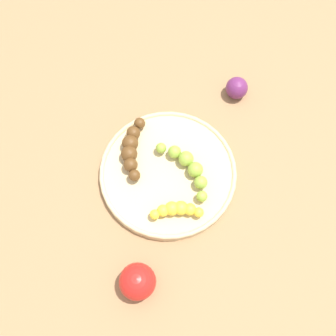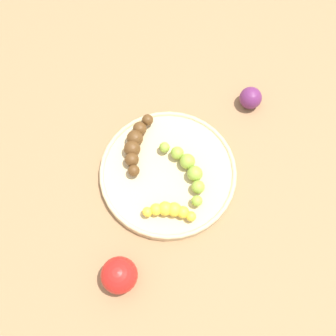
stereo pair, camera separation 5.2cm
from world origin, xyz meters
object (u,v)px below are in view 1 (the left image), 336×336
plum_purple (237,88)px  fruit_bowl (168,173)px  banana_yellow (176,210)px  banana_overripe (132,149)px  apple_red (138,282)px  banana_green (188,166)px

plum_purple → fruit_bowl: bearing=22.1°
fruit_bowl → banana_yellow: banana_yellow is taller
fruit_bowl → banana_overripe: size_ratio=2.30×
banana_yellow → plum_purple: bearing=-28.5°
banana_yellow → apple_red: size_ratio=1.40×
fruit_bowl → plum_purple: size_ratio=5.74×
banana_green → banana_overripe: 0.13m
fruit_bowl → plum_purple: (-0.24, -0.10, 0.01)m
banana_green → plum_purple: size_ratio=3.11×
banana_yellow → banana_overripe: banana_overripe is taller
fruit_bowl → banana_green: banana_green is taller
apple_red → banana_yellow: bearing=-148.0°
plum_purple → banana_yellow: bearing=34.2°
apple_red → plum_purple: bearing=-146.6°
banana_yellow → banana_overripe: bearing=32.4°
banana_green → apple_red: size_ratio=2.25×
banana_yellow → banana_overripe: 0.17m
plum_purple → apple_red: bearing=33.4°
plum_purple → banana_green: bearing=29.7°
banana_yellow → plum_purple: plum_purple is taller
fruit_bowl → plum_purple: plum_purple is taller
fruit_bowl → apple_red: 0.24m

